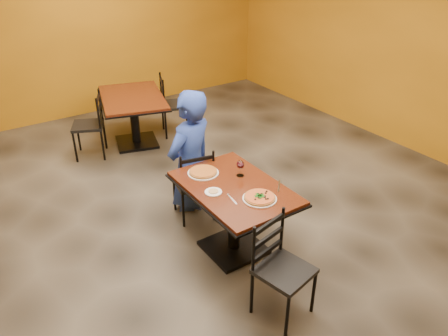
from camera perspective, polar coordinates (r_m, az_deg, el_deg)
floor at (r=4.91m, az=-2.13°, el=-7.36°), size 7.00×8.00×0.01m
wall_back at (r=7.79m, az=-18.95°, el=17.07°), size 7.00×0.01×3.00m
wall_right at (r=6.66m, az=24.93°, el=14.18°), size 0.01×8.00×3.00m
table_main at (r=4.25m, az=1.34°, el=-4.61°), size 0.83×1.23×0.75m
table_second at (r=6.61m, az=-11.66°, el=7.55°), size 1.21×1.51×0.75m
chair_main_near at (r=3.68m, az=7.85°, el=-13.17°), size 0.48×0.48×0.90m
chair_main_far at (r=4.84m, az=-4.01°, el=-1.83°), size 0.47×0.47×0.86m
chair_second_left at (r=6.44m, az=-17.23°, el=5.26°), size 0.55×0.55×0.91m
chair_second_right at (r=6.91m, az=-6.28°, el=8.14°), size 0.55×0.55×0.94m
diner at (r=4.93m, az=-4.47°, el=2.31°), size 0.78×0.64×1.40m
plate_main at (r=3.96m, az=4.64°, el=-3.98°), size 0.31×0.31×0.01m
pizza_main at (r=3.95m, az=4.65°, el=-3.78°), size 0.28×0.28×0.02m
plate_far at (r=4.36m, az=-2.72°, el=-0.64°), size 0.31×0.31×0.01m
pizza_far at (r=4.35m, az=-2.72°, el=-0.46°), size 0.28×0.28×0.02m
side_plate at (r=4.05m, az=-1.39°, el=-3.13°), size 0.16×0.16×0.01m
dip at (r=4.04m, az=-1.39°, el=-3.02°), size 0.09×0.09×0.01m
wine_glass at (r=4.27m, az=2.14°, el=0.05°), size 0.08×0.08×0.18m
fork at (r=3.95m, az=1.05°, el=-4.04°), size 0.04×0.19×0.00m
knife at (r=4.17m, az=7.14°, el=-2.33°), size 0.16×0.16×0.00m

